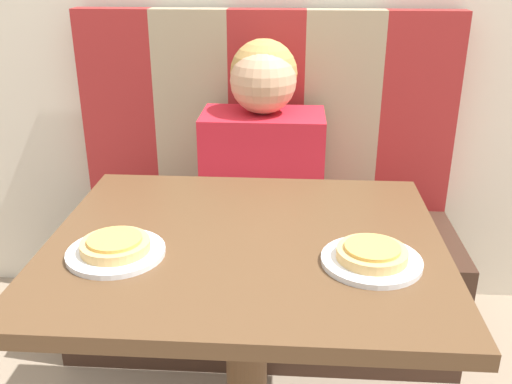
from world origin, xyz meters
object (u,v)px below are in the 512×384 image
object	(u,v)px
person	(263,142)
plate_right	(371,261)
plate_left	(116,252)
pizza_left	(115,244)
pizza_right	(372,253)

from	to	relation	value
person	plate_right	xyz separation A→B (m)	(0.26, -0.79, 0.01)
plate_left	pizza_left	distance (m)	0.02
plate_right	pizza_left	size ratio (longest dim) A/B	1.42
plate_left	plate_right	size ratio (longest dim) A/B	1.00
plate_right	pizza_right	xyz separation A→B (m)	(0.00, 0.00, 0.02)
plate_left	pizza_right	bearing A→B (deg)	0.00
plate_right	pizza_right	world-z (taller)	pizza_right
person	pizza_left	size ratio (longest dim) A/B	4.52
person	pizza_right	distance (m)	0.83
plate_left	plate_right	xyz separation A→B (m)	(0.53, 0.00, 0.00)
plate_right	pizza_right	distance (m)	0.02
pizza_right	plate_left	bearing A→B (deg)	180.00
plate_right	pizza_left	bearing A→B (deg)	180.00
plate_right	pizza_right	size ratio (longest dim) A/B	1.42
person	pizza_left	xyz separation A→B (m)	(-0.26, -0.79, 0.02)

